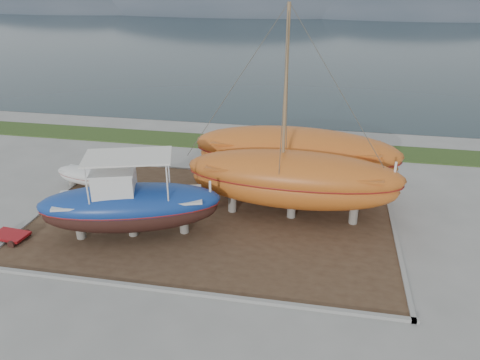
% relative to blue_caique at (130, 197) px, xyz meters
% --- Properties ---
extents(ground, '(140.00, 140.00, 0.00)m').
position_rel_blue_caique_xyz_m(ground, '(3.39, -1.71, -2.11)').
color(ground, gray).
rests_on(ground, ground).
extents(dirt_patch, '(18.00, 12.00, 0.06)m').
position_rel_blue_caique_xyz_m(dirt_patch, '(3.39, 2.29, -2.08)').
color(dirt_patch, '#422D1E').
rests_on(dirt_patch, ground).
extents(curb_frame, '(18.60, 12.60, 0.15)m').
position_rel_blue_caique_xyz_m(curb_frame, '(3.39, 2.29, -2.04)').
color(curb_frame, gray).
rests_on(curb_frame, ground).
extents(grass_strip, '(44.00, 3.00, 0.08)m').
position_rel_blue_caique_xyz_m(grass_strip, '(3.39, 13.79, -2.07)').
color(grass_strip, '#284219').
rests_on(grass_strip, ground).
extents(sea, '(260.00, 100.00, 0.04)m').
position_rel_blue_caique_xyz_m(sea, '(3.39, 68.29, -2.11)').
color(sea, '#16272D').
rests_on(sea, ground).
extents(mountain_ridge, '(200.00, 36.00, 20.00)m').
position_rel_blue_caique_xyz_m(mountain_ridge, '(3.39, 123.29, -2.11)').
color(mountain_ridge, '#333D49').
rests_on(mountain_ridge, ground).
extents(blue_caique, '(8.93, 5.03, 4.10)m').
position_rel_blue_caique_xyz_m(blue_caique, '(0.00, 0.00, 0.00)').
color(blue_caique, navy).
rests_on(blue_caique, dirt_patch).
extents(white_dinghy, '(4.19, 2.15, 1.20)m').
position_rel_blue_caique_xyz_m(white_dinghy, '(-4.70, 4.60, -1.45)').
color(white_dinghy, silver).
rests_on(white_dinghy, dirt_patch).
extents(orange_sailboat, '(10.92, 3.41, 10.49)m').
position_rel_blue_caique_xyz_m(orange_sailboat, '(7.35, 3.24, 3.19)').
color(orange_sailboat, '#B6571C').
rests_on(orange_sailboat, dirt_patch).
extents(orange_bare_hull, '(11.64, 3.98, 3.77)m').
position_rel_blue_caique_xyz_m(orange_bare_hull, '(7.24, 6.09, -0.17)').
color(orange_bare_hull, '#B6571C').
rests_on(orange_bare_hull, dirt_patch).
extents(red_trailer, '(2.55, 1.47, 0.35)m').
position_rel_blue_caique_xyz_m(red_trailer, '(-5.60, -1.48, -1.94)').
color(red_trailer, maroon).
rests_on(red_trailer, ground).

